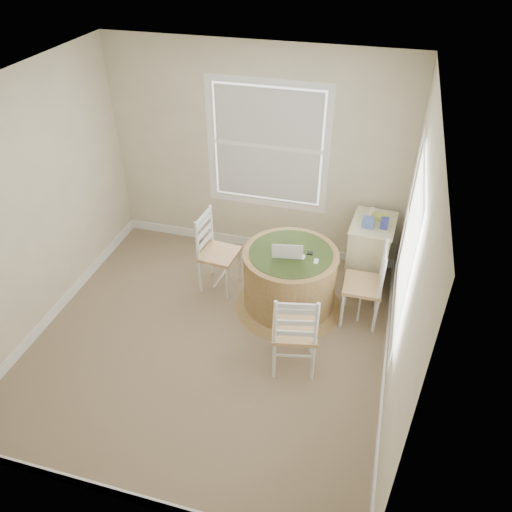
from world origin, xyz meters
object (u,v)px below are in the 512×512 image
(round_table, at_px, (290,278))
(chair_left, at_px, (219,254))
(laptop, at_px, (287,252))
(chair_right, at_px, (363,284))
(chair_near, at_px, (295,330))
(corner_chest, at_px, (369,253))

(round_table, relative_size, chair_left, 1.27)
(round_table, bearing_deg, laptop, -131.09)
(round_table, height_order, chair_right, chair_right)
(chair_right, xyz_separation_m, laptop, (-0.82, -0.04, 0.29))
(chair_left, distance_m, chair_right, 1.65)
(round_table, height_order, chair_near, chair_near)
(corner_chest, bearing_deg, chair_right, -86.94)
(round_table, xyz_separation_m, chair_left, (-0.86, 0.13, 0.07))
(round_table, xyz_separation_m, corner_chest, (0.80, 0.65, 0.03))
(laptop, bearing_deg, chair_right, 172.76)
(chair_left, relative_size, corner_chest, 1.11)
(chair_near, relative_size, laptop, 2.60)
(chair_right, xyz_separation_m, corner_chest, (0.01, 0.65, -0.05))
(chair_near, bearing_deg, chair_right, -134.82)
(round_table, relative_size, chair_right, 1.27)
(round_table, height_order, chair_left, chair_left)
(laptop, distance_m, corner_chest, 1.13)
(chair_left, height_order, chair_near, same)
(round_table, bearing_deg, chair_near, -78.05)
(chair_near, relative_size, corner_chest, 1.11)
(chair_near, xyz_separation_m, chair_right, (0.56, 0.86, 0.00))
(corner_chest, bearing_deg, laptop, -136.10)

